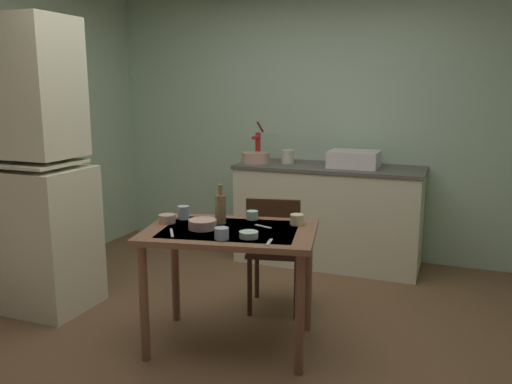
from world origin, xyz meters
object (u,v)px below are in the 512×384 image
at_px(sink_basin, 354,159).
at_px(dining_table, 230,247).
at_px(hutch_cabinet, 26,176).
at_px(mixing_bowl_counter, 256,158).
at_px(chair_far_side, 275,249).
at_px(hand_pump, 258,144).
at_px(serving_bowl_wide, 249,235).
at_px(glass_bottle, 221,208).
at_px(mug_dark, 297,220).

bearing_deg(sink_basin, dining_table, -103.07).
bearing_deg(hutch_cabinet, mixing_bowl_counter, 55.62).
bearing_deg(dining_table, chair_far_side, 80.80).
height_order(hand_pump, mixing_bowl_counter, hand_pump).
height_order(dining_table, serving_bowl_wide, serving_bowl_wide).
height_order(mixing_bowl_counter, chair_far_side, mixing_bowl_counter).
bearing_deg(dining_table, sink_basin, 76.93).
xyz_separation_m(mixing_bowl_counter, glass_bottle, (0.39, -1.65, -0.10)).
bearing_deg(hand_pump, chair_far_side, -63.98).
relative_size(hutch_cabinet, hand_pump, 5.47).
height_order(serving_bowl_wide, glass_bottle, glass_bottle).
bearing_deg(chair_far_side, hand_pump, 116.02).
relative_size(hutch_cabinet, mixing_bowl_counter, 8.09).
height_order(hutch_cabinet, mixing_bowl_counter, hutch_cabinet).
xyz_separation_m(hand_pump, mug_dark, (0.89, -1.61, -0.29)).
distance_m(hand_pump, mixing_bowl_counter, 0.15).
relative_size(hand_pump, mixing_bowl_counter, 1.48).
height_order(mixing_bowl_counter, serving_bowl_wide, mixing_bowl_counter).
distance_m(hutch_cabinet, mug_dark, 2.05).
relative_size(hand_pump, glass_bottle, 1.52).
xyz_separation_m(hand_pump, dining_table, (0.53, -1.86, -0.44)).
xyz_separation_m(sink_basin, mug_dark, (-0.06, -1.56, -0.20)).
distance_m(hand_pump, dining_table, 1.98).
xyz_separation_m(serving_bowl_wide, mug_dark, (0.18, 0.39, 0.02)).
xyz_separation_m(hand_pump, glass_bottle, (0.41, -1.75, -0.22)).
distance_m(sink_basin, dining_table, 1.90).
relative_size(mixing_bowl_counter, dining_table, 0.22).
height_order(dining_table, glass_bottle, glass_bottle).
xyz_separation_m(mug_dark, glass_bottle, (-0.47, -0.14, 0.07)).
bearing_deg(hutch_cabinet, serving_bowl_wide, -5.97).
distance_m(chair_far_side, glass_bottle, 0.65).
distance_m(chair_far_side, mug_dark, 0.54).
xyz_separation_m(hutch_cabinet, chair_far_side, (1.77, 0.53, -0.52)).
relative_size(hand_pump, serving_bowl_wide, 3.48).
xyz_separation_m(sink_basin, dining_table, (-0.42, -1.82, -0.35)).
relative_size(chair_far_side, mug_dark, 9.94).
height_order(hand_pump, chair_far_side, hand_pump).
height_order(mixing_bowl_counter, dining_table, mixing_bowl_counter).
height_order(mug_dark, glass_bottle, glass_bottle).
relative_size(hutch_cabinet, glass_bottle, 8.32).
bearing_deg(sink_basin, serving_bowl_wide, -97.06).
relative_size(hutch_cabinet, mug_dark, 24.03).
relative_size(hutch_cabinet, sink_basin, 4.85).
bearing_deg(mixing_bowl_counter, hand_pump, 100.72).
bearing_deg(glass_bottle, dining_table, -44.31).
bearing_deg(mug_dark, glass_bottle, -163.33).
bearing_deg(chair_far_side, glass_bottle, -114.02).
bearing_deg(hutch_cabinet, hand_pump, 57.46).
xyz_separation_m(hutch_cabinet, glass_bottle, (1.56, 0.05, -0.12)).
bearing_deg(dining_table, mug_dark, 35.49).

